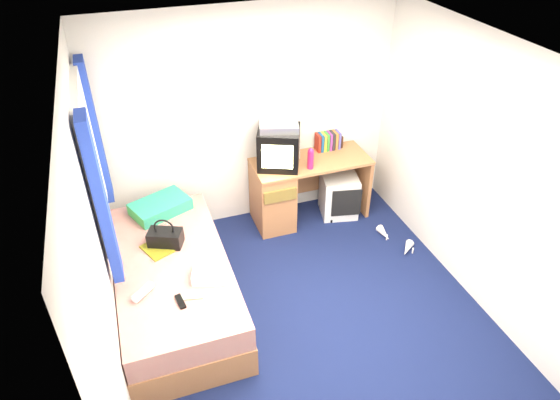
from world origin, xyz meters
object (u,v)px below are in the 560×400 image
object	(u,v)px
aerosol_can	(298,151)
desk	(287,190)
colour_swatch_fan	(190,297)
storage_cube	(339,195)
picture_frame	(340,140)
bed	(174,284)
pillow	(160,207)
pink_water_bottle	(311,159)
crt_tv	(279,148)
towel	(209,273)
magazine	(157,249)
handbag	(165,237)
white_heels	(395,241)
vcr	(279,126)
water_bottle	(143,292)
remote_control	(180,302)

from	to	relation	value
aerosol_can	desk	bearing A→B (deg)	-153.47
colour_swatch_fan	aerosol_can	bearing A→B (deg)	45.02
storage_cube	picture_frame	size ratio (longest dim) A/B	3.57
bed	pillow	distance (m)	0.86
pink_water_bottle	desk	bearing A→B (deg)	140.28
crt_tv	towel	bearing A→B (deg)	-106.60
picture_frame	magazine	world-z (taller)	picture_frame
storage_cube	pink_water_bottle	world-z (taller)	pink_water_bottle
desk	handbag	bearing A→B (deg)	-154.32
towel	picture_frame	bearing A→B (deg)	37.76
bed	white_heels	xyz separation A→B (m)	(2.40, 0.12, -0.23)
picture_frame	crt_tv	bearing A→B (deg)	-171.73
crt_tv	aerosol_can	bearing A→B (deg)	40.71
pink_water_bottle	storage_cube	bearing A→B (deg)	13.74
vcr	colour_swatch_fan	xyz separation A→B (m)	(-1.26, -1.43, -0.67)
vcr	towel	size ratio (longest dim) A/B	1.43
pink_water_bottle	magazine	distance (m)	1.84
desk	aerosol_can	xyz separation A→B (m)	(0.15, 0.08, 0.44)
desk	crt_tv	world-z (taller)	crt_tv
bed	aerosol_can	size ratio (longest dim) A/B	10.87
vcr	white_heels	bearing A→B (deg)	-21.32
picture_frame	towel	world-z (taller)	picture_frame
aerosol_can	storage_cube	bearing A→B (deg)	-16.84
pink_water_bottle	water_bottle	bearing A→B (deg)	-149.78
bed	colour_swatch_fan	bearing A→B (deg)	-80.91
bed	storage_cube	xyz separation A→B (m)	(2.05, 0.87, -0.02)
handbag	bed	bearing A→B (deg)	-66.30
magazine	desk	bearing A→B (deg)	25.71
picture_frame	towel	size ratio (longest dim) A/B	0.50
colour_swatch_fan	remote_control	bearing A→B (deg)	-159.68
pillow	water_bottle	bearing A→B (deg)	-104.87
pillow	magazine	xyz separation A→B (m)	(-0.12, -0.59, -0.05)
vcr	picture_frame	distance (m)	0.91
bed	storage_cube	world-z (taller)	bed
bed	pillow	world-z (taller)	pillow
aerosol_can	towel	xyz separation A→B (m)	(-1.30, -1.32, -0.26)
pink_water_bottle	colour_swatch_fan	xyz separation A→B (m)	(-1.55, -1.26, -0.31)
pink_water_bottle	handbag	world-z (taller)	pink_water_bottle
white_heels	bed	bearing A→B (deg)	-177.26
pillow	white_heels	world-z (taller)	pillow
magazine	water_bottle	xyz separation A→B (m)	(-0.18, -0.55, 0.03)
storage_cube	vcr	size ratio (longest dim) A/B	1.25
handbag	colour_swatch_fan	distance (m)	0.75
pillow	desk	size ratio (longest dim) A/B	0.43
towel	magazine	bearing A→B (deg)	126.20
handbag	crt_tv	bearing A→B (deg)	51.16
bed	magazine	world-z (taller)	magazine
handbag	colour_swatch_fan	bearing A→B (deg)	-60.04
white_heels	water_bottle	bearing A→B (deg)	-170.20
pink_water_bottle	white_heels	xyz separation A→B (m)	(0.77, -0.65, -0.82)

